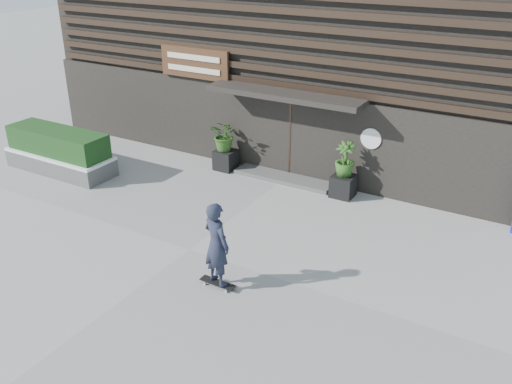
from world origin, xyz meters
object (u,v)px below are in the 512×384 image
Objects in this scene: planter_pot_left at (226,160)px; skateboarder at (216,244)px; raised_bed at (61,163)px; planter_pot_right at (343,186)px.

planter_pot_left is 6.22m from skateboarder.
raised_bed is at bearing 160.42° from skateboarder.
planter_pot_right is at bearing 84.06° from skateboarder.
skateboarder is (3.25, -5.26, 0.68)m from planter_pot_left.
raised_bed is at bearing -148.33° from planter_pot_left.
planter_pot_left is 1.00× the size of planter_pot_right.
skateboarder reaches higher than planter_pot_right.
planter_pot_left is at bearing 121.72° from skateboarder.
planter_pot_left is at bearing 180.00° from planter_pot_right.
planter_pot_left and planter_pot_right have the same top height.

